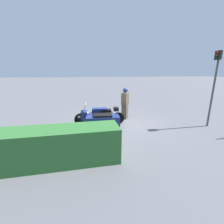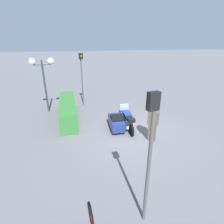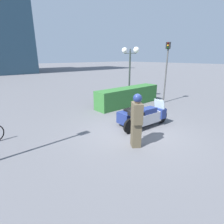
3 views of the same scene
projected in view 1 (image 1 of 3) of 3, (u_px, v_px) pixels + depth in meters
ground_plane at (114, 124)px, 8.02m from camera, size 160.00×160.00×0.00m
police_motorcycle at (99, 118)px, 7.44m from camera, size 2.60×1.39×1.15m
officer_rider at (125, 103)px, 8.68m from camera, size 0.54×0.58×1.83m
hedge_bush_curbside at (39, 148)px, 4.34m from camera, size 4.68×0.96×1.10m
traffic_light_far at (215, 79)px, 7.06m from camera, size 0.22×0.28×3.62m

